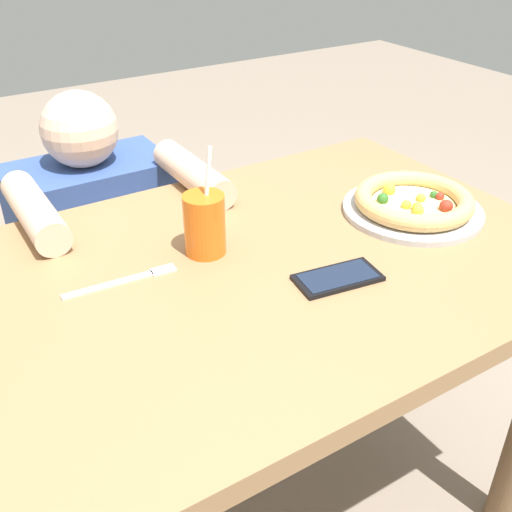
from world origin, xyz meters
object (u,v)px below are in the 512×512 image
object	(u,v)px
fork	(126,280)
cell_phone	(338,278)
drink_cup_colored	(205,224)
pizza_near	(413,203)
diner_seated	(105,283)

from	to	relation	value
fork	cell_phone	distance (m)	0.37
cell_phone	drink_cup_colored	bearing A→B (deg)	126.10
drink_cup_colored	fork	bearing A→B (deg)	-174.88
drink_cup_colored	fork	distance (m)	0.17
pizza_near	cell_phone	bearing A→B (deg)	-158.15
pizza_near	fork	distance (m)	0.61
pizza_near	drink_cup_colored	bearing A→B (deg)	168.71
diner_seated	fork	bearing A→B (deg)	-100.94
fork	cell_phone	world-z (taller)	cell_phone
drink_cup_colored	diner_seated	bearing A→B (deg)	97.76
pizza_near	drink_cup_colored	world-z (taller)	drink_cup_colored
pizza_near	fork	xyz separation A→B (m)	(-0.61, 0.07, -0.02)
pizza_near	fork	bearing A→B (deg)	173.07
fork	cell_phone	bearing A→B (deg)	-31.33
cell_phone	diner_seated	distance (m)	0.80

